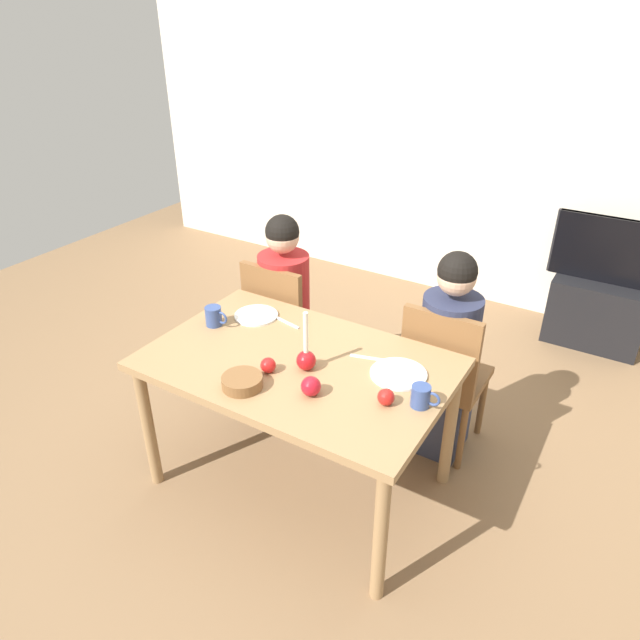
{
  "coord_description": "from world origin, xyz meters",
  "views": [
    {
      "loc": [
        1.26,
        -1.86,
        2.22
      ],
      "look_at": [
        0.0,
        0.2,
        0.87
      ],
      "focal_mm": 32.48,
      "sensor_mm": 36.0,
      "label": 1
    }
  ],
  "objects_px": {
    "mug_left": "(214,316)",
    "mug_right": "(422,396)",
    "apple_by_left_plate": "(268,365)",
    "bowl_walnuts": "(242,382)",
    "chair_right": "(443,372)",
    "candle_centerpiece": "(306,357)",
    "tv": "(613,251)",
    "apple_near_candle": "(311,386)",
    "plate_left": "(256,315)",
    "person_right_child": "(446,360)",
    "person_left_child": "(285,311)",
    "tv_stand": "(597,312)",
    "dining_table": "(298,375)",
    "chair_left": "(282,322)",
    "plate_right": "(398,374)",
    "apple_by_right_mug": "(386,397)"
  },
  "relations": [
    {
      "from": "mug_left",
      "to": "mug_right",
      "type": "relative_size",
      "value": 1.04
    },
    {
      "from": "apple_by_left_plate",
      "to": "bowl_walnuts",
      "type": "bearing_deg",
      "value": -100.64
    },
    {
      "from": "chair_right",
      "to": "candle_centerpiece",
      "type": "distance_m",
      "value": 0.83
    },
    {
      "from": "tv",
      "to": "candle_centerpiece",
      "type": "relative_size",
      "value": 2.72
    },
    {
      "from": "apple_near_candle",
      "to": "apple_by_left_plate",
      "type": "height_order",
      "value": "apple_near_candle"
    },
    {
      "from": "plate_left",
      "to": "bowl_walnuts",
      "type": "bearing_deg",
      "value": -58.46
    },
    {
      "from": "person_right_child",
      "to": "candle_centerpiece",
      "type": "xyz_separation_m",
      "value": [
        -0.43,
        -0.68,
        0.24
      ]
    },
    {
      "from": "person_left_child",
      "to": "candle_centerpiece",
      "type": "height_order",
      "value": "person_left_child"
    },
    {
      "from": "person_right_child",
      "to": "bowl_walnuts",
      "type": "relative_size",
      "value": 6.61
    },
    {
      "from": "tv_stand",
      "to": "apple_by_left_plate",
      "type": "height_order",
      "value": "apple_by_left_plate"
    },
    {
      "from": "chair_right",
      "to": "mug_right",
      "type": "height_order",
      "value": "chair_right"
    },
    {
      "from": "person_right_child",
      "to": "bowl_walnuts",
      "type": "distance_m",
      "value": 1.13
    },
    {
      "from": "dining_table",
      "to": "chair_left",
      "type": "bearing_deg",
      "value": 130.32
    },
    {
      "from": "tv_stand",
      "to": "tv",
      "type": "bearing_deg",
      "value": 90.0
    },
    {
      "from": "person_left_child",
      "to": "candle_centerpiece",
      "type": "distance_m",
      "value": 0.93
    },
    {
      "from": "person_left_child",
      "to": "apple_by_left_plate",
      "type": "relative_size",
      "value": 16.68
    },
    {
      "from": "person_left_child",
      "to": "apple_near_candle",
      "type": "height_order",
      "value": "person_left_child"
    },
    {
      "from": "plate_right",
      "to": "mug_right",
      "type": "xyz_separation_m",
      "value": [
        0.17,
        -0.16,
        0.04
      ]
    },
    {
      "from": "plate_left",
      "to": "mug_left",
      "type": "xyz_separation_m",
      "value": [
        -0.13,
        -0.18,
        0.05
      ]
    },
    {
      "from": "mug_left",
      "to": "bowl_walnuts",
      "type": "relative_size",
      "value": 0.73
    },
    {
      "from": "apple_near_candle",
      "to": "chair_right",
      "type": "bearing_deg",
      "value": 68.66
    },
    {
      "from": "plate_left",
      "to": "apple_near_candle",
      "type": "xyz_separation_m",
      "value": [
        0.61,
        -0.43,
        0.04
      ]
    },
    {
      "from": "apple_near_candle",
      "to": "apple_by_right_mug",
      "type": "xyz_separation_m",
      "value": [
        0.3,
        0.11,
        -0.01
      ]
    },
    {
      "from": "person_left_child",
      "to": "tv_stand",
      "type": "height_order",
      "value": "person_left_child"
    },
    {
      "from": "mug_left",
      "to": "apple_by_left_plate",
      "type": "bearing_deg",
      "value": -22.6
    },
    {
      "from": "tv",
      "to": "plate_right",
      "type": "xyz_separation_m",
      "value": [
        -0.61,
        -2.16,
        0.05
      ]
    },
    {
      "from": "candle_centerpiece",
      "to": "mug_left",
      "type": "bearing_deg",
      "value": 171.43
    },
    {
      "from": "tv",
      "to": "candle_centerpiece",
      "type": "bearing_deg",
      "value": -112.83
    },
    {
      "from": "person_right_child",
      "to": "apple_by_right_mug",
      "type": "distance_m",
      "value": 0.76
    },
    {
      "from": "person_left_child",
      "to": "plate_right",
      "type": "xyz_separation_m",
      "value": [
        0.96,
        -0.5,
        0.19
      ]
    },
    {
      "from": "person_right_child",
      "to": "plate_left",
      "type": "xyz_separation_m",
      "value": [
        -0.92,
        -0.4,
        0.19
      ]
    },
    {
      "from": "person_right_child",
      "to": "plate_right",
      "type": "bearing_deg",
      "value": -96.31
    },
    {
      "from": "person_left_child",
      "to": "tv",
      "type": "distance_m",
      "value": 2.29
    },
    {
      "from": "dining_table",
      "to": "person_left_child",
      "type": "relative_size",
      "value": 1.19
    },
    {
      "from": "plate_left",
      "to": "apple_by_left_plate",
      "type": "relative_size",
      "value": 3.25
    },
    {
      "from": "candle_centerpiece",
      "to": "mug_right",
      "type": "distance_m",
      "value": 0.55
    },
    {
      "from": "bowl_walnuts",
      "to": "apple_near_candle",
      "type": "relative_size",
      "value": 2.06
    },
    {
      "from": "chair_left",
      "to": "apple_by_right_mug",
      "type": "relative_size",
      "value": 12.48
    },
    {
      "from": "person_left_child",
      "to": "bowl_walnuts",
      "type": "height_order",
      "value": "person_left_child"
    },
    {
      "from": "person_right_child",
      "to": "apple_near_candle",
      "type": "bearing_deg",
      "value": -110.58
    },
    {
      "from": "person_left_child",
      "to": "mug_left",
      "type": "bearing_deg",
      "value": -92.82
    },
    {
      "from": "tv",
      "to": "plate_left",
      "type": "xyz_separation_m",
      "value": [
        -1.47,
        -2.06,
        0.05
      ]
    },
    {
      "from": "tv",
      "to": "mug_right",
      "type": "distance_m",
      "value": 2.36
    },
    {
      "from": "mug_left",
      "to": "apple_by_right_mug",
      "type": "distance_m",
      "value": 1.04
    },
    {
      "from": "person_left_child",
      "to": "plate_right",
      "type": "relative_size",
      "value": 4.61
    },
    {
      "from": "chair_right",
      "to": "plate_left",
      "type": "bearing_deg",
      "value": -158.28
    },
    {
      "from": "mug_left",
      "to": "apple_by_left_plate",
      "type": "relative_size",
      "value": 1.85
    },
    {
      "from": "mug_left",
      "to": "apple_by_left_plate",
      "type": "xyz_separation_m",
      "value": [
        0.48,
        -0.2,
        -0.02
      ]
    },
    {
      "from": "bowl_walnuts",
      "to": "apple_by_left_plate",
      "type": "xyz_separation_m",
      "value": [
        0.03,
        0.15,
        0.01
      ]
    },
    {
      "from": "chair_left",
      "to": "plate_right",
      "type": "relative_size",
      "value": 3.54
    }
  ]
}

